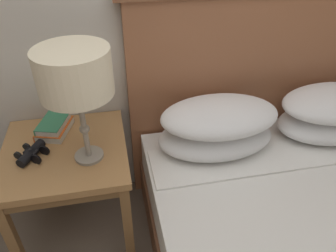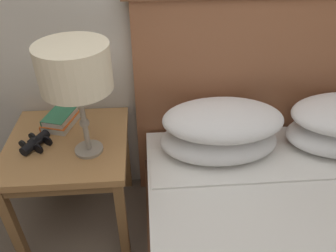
# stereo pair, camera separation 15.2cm
# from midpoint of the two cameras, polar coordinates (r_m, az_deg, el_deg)

# --- Properties ---
(nightstand) EXTENTS (0.58, 0.58, 0.57)m
(nightstand) POSITION_cam_midpoint_polar(r_m,az_deg,el_deg) (1.69, -19.76, -5.93)
(nightstand) COLOR #AD7A47
(nightstand) RESTS_ON ground_plane
(bed) EXTENTS (1.58, 1.94, 1.21)m
(bed) POSITION_cam_midpoint_polar(r_m,az_deg,el_deg) (1.64, 23.27, -19.10)
(bed) COLOR brown
(bed) RESTS_ON ground_plane
(table_lamp) EXTENTS (0.29, 0.29, 0.52)m
(table_lamp) POSITION_cam_midpoint_polar(r_m,az_deg,el_deg) (1.34, -19.17, 8.36)
(table_lamp) COLOR gray
(table_lamp) RESTS_ON nightstand
(book_on_nightstand) EXTENTS (0.19, 0.23, 0.04)m
(book_on_nightstand) POSITION_cam_midpoint_polar(r_m,az_deg,el_deg) (1.76, -21.57, -0.54)
(book_on_nightstand) COLOR silver
(book_on_nightstand) RESTS_ON nightstand
(book_stacked_on_top) EXTENTS (0.17, 0.21, 0.03)m
(book_stacked_on_top) POSITION_cam_midpoint_polar(r_m,az_deg,el_deg) (1.74, -21.83, 0.33)
(book_stacked_on_top) COLOR silver
(book_stacked_on_top) RESTS_ON book_on_nightstand
(binoculars_pair) EXTENTS (0.16, 0.16, 0.05)m
(binoculars_pair) POSITION_cam_midpoint_polar(r_m,az_deg,el_deg) (1.64, -25.17, -4.38)
(binoculars_pair) COLOR black
(binoculars_pair) RESTS_ON nightstand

